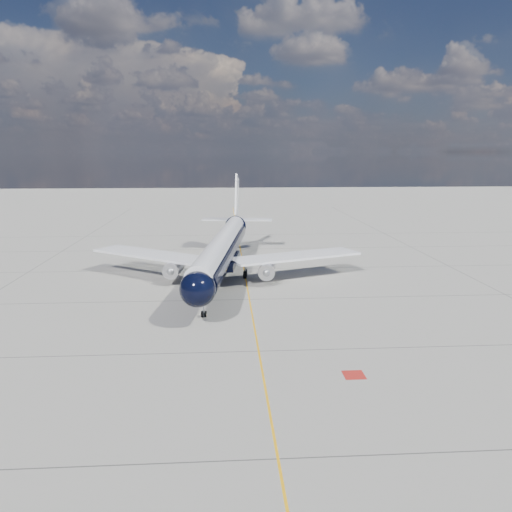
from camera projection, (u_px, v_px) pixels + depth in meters
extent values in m
plane|color=gray|center=(243.00, 261.00, 75.94)|extent=(320.00, 320.00, 0.00)
cube|color=#EFA30C|center=(244.00, 269.00, 71.05)|extent=(0.16, 160.00, 0.01)
cube|color=maroon|center=(354.00, 375.00, 37.30)|extent=(1.60, 1.60, 0.01)
cylinder|color=black|center=(222.00, 251.00, 64.26)|extent=(7.64, 34.72, 3.46)
sphere|color=black|center=(198.00, 289.00, 46.49)|extent=(3.85, 3.85, 3.46)
cone|color=black|center=(237.00, 224.00, 85.04)|extent=(4.21, 6.74, 3.46)
cylinder|color=silver|center=(222.00, 245.00, 64.09)|extent=(7.11, 36.43, 2.70)
cube|color=black|center=(197.00, 284.00, 46.21)|extent=(2.30, 1.35, 0.50)
cube|color=silver|center=(152.00, 254.00, 66.30)|extent=(16.91, 13.74, 0.29)
cube|color=silver|center=(296.00, 256.00, 65.23)|extent=(17.93, 10.50, 0.29)
cube|color=black|center=(222.00, 261.00, 64.53)|extent=(4.90, 9.49, 0.91)
cylinder|color=#BABAC2|center=(174.00, 268.00, 63.20)|extent=(2.53, 4.40, 2.04)
cylinder|color=#BABAC2|center=(267.00, 269.00, 62.54)|extent=(2.53, 4.40, 2.04)
sphere|color=gray|center=(171.00, 271.00, 61.33)|extent=(1.11, 1.11, 1.00)
sphere|color=gray|center=(266.00, 273.00, 60.67)|extent=(1.11, 1.11, 1.00)
cube|color=silver|center=(174.00, 262.00, 63.24)|extent=(0.55, 2.91, 1.00)
cube|color=silver|center=(267.00, 263.00, 62.58)|extent=(0.55, 2.91, 1.00)
cube|color=silver|center=(237.00, 197.00, 83.64)|extent=(0.99, 5.76, 7.75)
cube|color=silver|center=(237.00, 219.00, 84.89)|extent=(12.09, 4.33, 0.20)
cylinder|color=gray|center=(204.00, 306.00, 50.15)|extent=(0.18, 0.18, 1.91)
cylinder|color=black|center=(202.00, 314.00, 50.33)|extent=(0.24, 0.65, 0.64)
cylinder|color=black|center=(206.00, 314.00, 50.31)|extent=(0.24, 0.65, 0.64)
cylinder|color=gray|center=(202.00, 268.00, 66.29)|extent=(0.26, 0.26, 1.73)
cylinder|color=gray|center=(245.00, 269.00, 65.97)|extent=(0.26, 0.26, 1.73)
cylinder|color=black|center=(201.00, 274.00, 65.95)|extent=(0.53, 1.04, 1.00)
cylinder|color=black|center=(202.00, 272.00, 66.93)|extent=(0.53, 1.04, 1.00)
cylinder|color=black|center=(245.00, 275.00, 65.63)|extent=(0.53, 1.04, 1.00)
cylinder|color=black|center=(246.00, 273.00, 66.60)|extent=(0.53, 1.04, 1.00)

